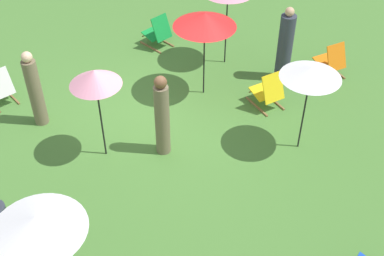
# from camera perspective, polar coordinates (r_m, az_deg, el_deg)

# --- Properties ---
(ground_plane) EXTENTS (40.00, 40.00, 0.00)m
(ground_plane) POSITION_cam_1_polar(r_m,az_deg,el_deg) (10.50, -4.32, 1.08)
(ground_plane) COLOR #477A33
(deckchair_3) EXTENTS (0.53, 0.79, 0.83)m
(deckchair_3) POSITION_cam_1_polar(r_m,az_deg,el_deg) (12.72, -3.86, 10.69)
(deckchair_3) COLOR olive
(deckchair_3) RESTS_ON ground
(deckchair_7) EXTENTS (0.61, 0.84, 0.83)m
(deckchair_7) POSITION_cam_1_polar(r_m,az_deg,el_deg) (10.72, 8.56, 4.10)
(deckchair_7) COLOR olive
(deckchair_7) RESTS_ON ground
(deckchair_8) EXTENTS (0.65, 0.85, 0.83)m
(deckchair_8) POSITION_cam_1_polar(r_m,az_deg,el_deg) (11.99, 15.38, 7.29)
(deckchair_8) COLOR olive
(deckchair_8) RESTS_ON ground
(umbrella_0) EXTENTS (1.29, 1.29, 1.94)m
(umbrella_0) POSITION_cam_1_polar(r_m,az_deg,el_deg) (10.26, 1.45, 12.12)
(umbrella_0) COLOR black
(umbrella_0) RESTS_ON ground
(umbrella_1) EXTENTS (0.91, 0.91, 1.89)m
(umbrella_1) POSITION_cam_1_polar(r_m,az_deg,el_deg) (8.73, -10.88, 5.58)
(umbrella_1) COLOR black
(umbrella_1) RESTS_ON ground
(umbrella_2) EXTENTS (1.19, 1.19, 1.99)m
(umbrella_2) POSITION_cam_1_polar(r_m,az_deg,el_deg) (6.35, -17.08, -10.30)
(umbrella_2) COLOR black
(umbrella_2) RESTS_ON ground
(umbrella_4) EXTENTS (1.09, 1.09, 1.82)m
(umbrella_4) POSITION_cam_1_polar(r_m,az_deg,el_deg) (9.00, 13.26, 6.10)
(umbrella_4) COLOR black
(umbrella_4) RESTS_ON ground
(person_0) EXTENTS (0.30, 0.30, 1.80)m
(person_0) POSITION_cam_1_polar(r_m,az_deg,el_deg) (7.62, -20.18, -12.10)
(person_0) COLOR #333847
(person_0) RESTS_ON ground
(person_1) EXTENTS (0.31, 0.31, 1.66)m
(person_1) POSITION_cam_1_polar(r_m,az_deg,el_deg) (10.37, -17.28, 4.08)
(person_1) COLOR #72664C
(person_1) RESTS_ON ground
(person_2) EXTENTS (0.28, 0.28, 1.70)m
(person_2) POSITION_cam_1_polar(r_m,az_deg,el_deg) (9.21, -3.39, 1.28)
(person_2) COLOR #72664C
(person_2) RESTS_ON ground
(person_3) EXTENTS (0.38, 0.38, 1.75)m
(person_3) POSITION_cam_1_polar(r_m,az_deg,el_deg) (11.42, 10.43, 9.02)
(person_3) COLOR #333847
(person_3) RESTS_ON ground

